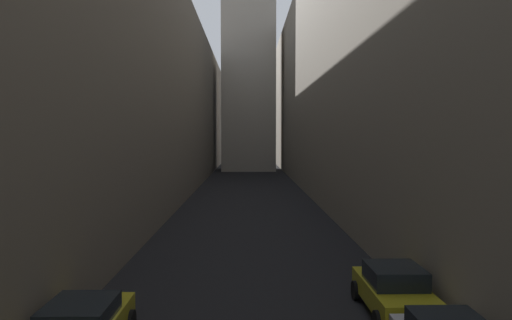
{
  "coord_description": "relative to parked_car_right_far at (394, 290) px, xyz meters",
  "views": [
    {
      "loc": [
        -0.19,
        7.3,
        5.59
      ],
      "look_at": [
        0.0,
        17.57,
        5.07
      ],
      "focal_mm": 33.47,
      "sensor_mm": 36.0,
      "label": 1
    }
  ],
  "objects": [
    {
      "name": "parked_car_right_far",
      "position": [
        0.0,
        0.0,
        0.0
      ],
      "size": [
        1.98,
        4.06,
        1.55
      ],
      "rotation": [
        0.0,
        0.0,
        1.57
      ],
      "color": "#A59919",
      "rests_on": "ground"
    },
    {
      "name": "building_block_right",
      "position": [
        6.73,
        28.13,
        10.61
      ],
      "size": [
        11.26,
        108.0,
        22.79
      ],
      "primitive_type": "cube",
      "color": "#756B5B",
      "rests_on": "ground"
    },
    {
      "name": "building_block_left",
      "position": [
        -17.77,
        28.13,
        8.48
      ],
      "size": [
        15.74,
        108.0,
        18.54
      ],
      "primitive_type": "cube",
      "color": "#60594F",
      "rests_on": "ground"
    },
    {
      "name": "ground_plane",
      "position": [
        -4.4,
        26.13,
        -0.79
      ],
      "size": [
        264.0,
        264.0,
        0.0
      ],
      "primitive_type": "plane",
      "color": "black"
    }
  ]
}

